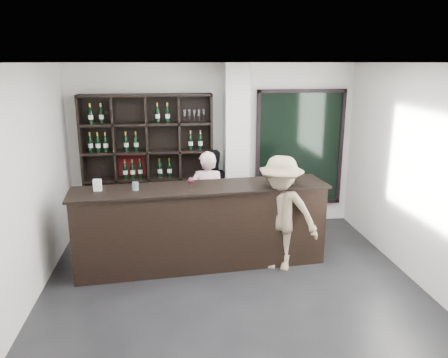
{
  "coord_description": "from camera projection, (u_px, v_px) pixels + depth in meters",
  "views": [
    {
      "loc": [
        -0.75,
        -4.83,
        2.91
      ],
      "look_at": [
        -0.02,
        1.1,
        1.3
      ],
      "focal_mm": 35.0,
      "sensor_mm": 36.0,
      "label": 1
    }
  ],
  "objects": [
    {
      "name": "floor",
      "position": [
        237.0,
        302.0,
        5.47
      ],
      "size": [
        5.0,
        5.5,
        0.01
      ],
      "primitive_type": "cube",
      "color": "black",
      "rests_on": "ground"
    },
    {
      "name": "wine_shelf",
      "position": [
        149.0,
        165.0,
        7.48
      ],
      "size": [
        2.2,
        0.35,
        2.4
      ],
      "primitive_type": null,
      "color": "black",
      "rests_on": "floor"
    },
    {
      "name": "structural_column",
      "position": [
        236.0,
        150.0,
        7.5
      ],
      "size": [
        0.4,
        0.4,
        2.9
      ],
      "primitive_type": "cube",
      "color": "silver",
      "rests_on": "floor"
    },
    {
      "name": "glass_panel",
      "position": [
        300.0,
        148.0,
        7.87
      ],
      "size": [
        1.6,
        0.08,
        2.1
      ],
      "color": "black",
      "rests_on": "floor"
    },
    {
      "name": "tasting_counter",
      "position": [
        202.0,
        226.0,
        6.33
      ],
      "size": [
        3.64,
        0.75,
        1.2
      ],
      "rotation": [
        0.0,
        0.0,
        0.08
      ],
      "color": "black",
      "rests_on": "floor"
    },
    {
      "name": "taster_pink",
      "position": [
        208.0,
        199.0,
        7.02
      ],
      "size": [
        0.62,
        0.46,
        1.56
      ],
      "primitive_type": "imported",
      "rotation": [
        0.0,
        0.0,
        2.98
      ],
      "color": "beige",
      "rests_on": "floor"
    },
    {
      "name": "taster_black",
      "position": [
        211.0,
        191.0,
        7.57
      ],
      "size": [
        0.86,
        0.75,
        1.48
      ],
      "primitive_type": "imported",
      "rotation": [
        0.0,
        0.0,
        3.46
      ],
      "color": "black",
      "rests_on": "floor"
    },
    {
      "name": "customer",
      "position": [
        280.0,
        214.0,
        6.17
      ],
      "size": [
        1.24,
        1.01,
        1.67
      ],
      "primitive_type": "imported",
      "rotation": [
        0.0,
        0.0,
        -0.43
      ],
      "color": "#8F7B5E",
      "rests_on": "floor"
    },
    {
      "name": "wine_glass",
      "position": [
        191.0,
        183.0,
        5.99
      ],
      "size": [
        0.09,
        0.09,
        0.2
      ],
      "primitive_type": null,
      "rotation": [
        0.0,
        0.0,
        0.03
      ],
      "color": "white",
      "rests_on": "tasting_counter"
    },
    {
      "name": "spit_cup",
      "position": [
        136.0,
        186.0,
        5.98
      ],
      "size": [
        0.1,
        0.1,
        0.11
      ],
      "primitive_type": "cylinder",
      "rotation": [
        0.0,
        0.0,
        -0.19
      ],
      "color": "silver",
      "rests_on": "tasting_counter"
    },
    {
      "name": "napkin_stack",
      "position": [
        277.0,
        181.0,
        6.44
      ],
      "size": [
        0.16,
        0.16,
        0.02
      ],
      "primitive_type": "cube",
      "rotation": [
        0.0,
        0.0,
        0.27
      ],
      "color": "white",
      "rests_on": "tasting_counter"
    },
    {
      "name": "card_stand",
      "position": [
        97.0,
        185.0,
        5.95
      ],
      "size": [
        0.11,
        0.07,
        0.16
      ],
      "primitive_type": "cube",
      "rotation": [
        0.0,
        0.0,
        -0.1
      ],
      "color": "white",
      "rests_on": "tasting_counter"
    }
  ]
}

